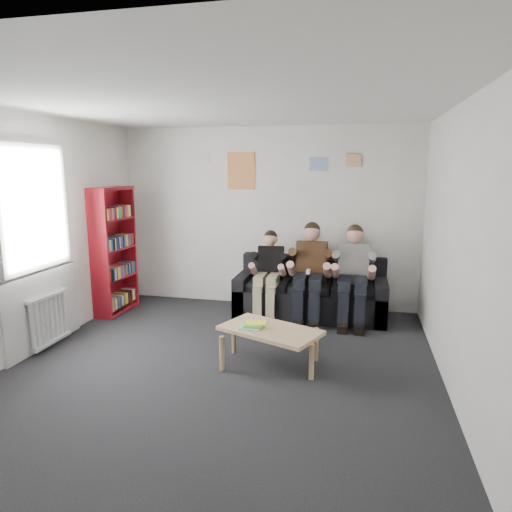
{
  "coord_description": "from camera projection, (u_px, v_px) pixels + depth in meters",
  "views": [
    {
      "loc": [
        1.36,
        -4.25,
        2.1
      ],
      "look_at": [
        0.1,
        1.3,
        0.99
      ],
      "focal_mm": 32.0,
      "sensor_mm": 36.0,
      "label": 1
    }
  ],
  "objects": [
    {
      "name": "poster_sign",
      "position": [
        203.0,
        157.0,
        6.94
      ],
      "size": [
        0.2,
        0.01,
        0.14
      ],
      "primitive_type": "cube",
      "color": "silver",
      "rests_on": "room_shell"
    },
    {
      "name": "game_cases",
      "position": [
        253.0,
        325.0,
        4.86
      ],
      "size": [
        0.26,
        0.22,
        0.05
      ],
      "rotation": [
        0.0,
        0.0,
        0.01
      ],
      "color": "silver",
      "rests_on": "coffee_table"
    },
    {
      "name": "person_right",
      "position": [
        353.0,
        276.0,
        6.18
      ],
      "size": [
        0.42,
        0.89,
        1.33
      ],
      "rotation": [
        0.0,
        0.0,
        -0.02
      ],
      "color": "white",
      "rests_on": "sofa"
    },
    {
      "name": "radiator",
      "position": [
        49.0,
        319.0,
        5.36
      ],
      "size": [
        0.1,
        0.64,
        0.6
      ],
      "color": "white",
      "rests_on": "ground"
    },
    {
      "name": "poster_pink",
      "position": [
        354.0,
        160.0,
        6.46
      ],
      "size": [
        0.22,
        0.01,
        0.18
      ],
      "primitive_type": "cube",
      "color": "#CA3F90",
      "rests_on": "room_shell"
    },
    {
      "name": "poster_blue",
      "position": [
        318.0,
        164.0,
        6.57
      ],
      "size": [
        0.25,
        0.01,
        0.2
      ],
      "primitive_type": "cube",
      "color": "#3B71CA",
      "rests_on": "room_shell"
    },
    {
      "name": "room_shell",
      "position": [
        217.0,
        244.0,
        4.51
      ],
      "size": [
        5.0,
        5.0,
        5.0
      ],
      "color": "black",
      "rests_on": "ground"
    },
    {
      "name": "person_middle",
      "position": [
        310.0,
        273.0,
        6.3
      ],
      "size": [
        0.43,
        0.91,
        1.35
      ],
      "rotation": [
        0.0,
        0.0,
        -0.0
      ],
      "color": "#54331C",
      "rests_on": "sofa"
    },
    {
      "name": "person_left",
      "position": [
        268.0,
        274.0,
        6.45
      ],
      "size": [
        0.36,
        0.77,
        1.22
      ],
      "rotation": [
        0.0,
        0.0,
        0.05
      ],
      "color": "black",
      "rests_on": "sofa"
    },
    {
      "name": "coffee_table",
      "position": [
        270.0,
        333.0,
        4.85
      ],
      "size": [
        1.04,
        0.57,
        0.42
      ],
      "rotation": [
        0.0,
        0.0,
        -0.4
      ],
      "color": "tan",
      "rests_on": "ground"
    },
    {
      "name": "bookshelf",
      "position": [
        115.0,
        250.0,
        6.62
      ],
      "size": [
        0.27,
        0.82,
        1.83
      ],
      "rotation": [
        0.0,
        0.0,
        -0.04
      ],
      "color": "maroon",
      "rests_on": "ground"
    },
    {
      "name": "poster_large",
      "position": [
        241.0,
        171.0,
        6.84
      ],
      "size": [
        0.42,
        0.01,
        0.55
      ],
      "primitive_type": "cube",
      "color": "#E0BC4F",
      "rests_on": "room_shell"
    },
    {
      "name": "window",
      "position": [
        38.0,
        262.0,
        5.25
      ],
      "size": [
        0.05,
        1.3,
        2.36
      ],
      "color": "white",
      "rests_on": "room_shell"
    },
    {
      "name": "sofa",
      "position": [
        311.0,
        295.0,
        6.56
      ],
      "size": [
        2.11,
        0.86,
        0.81
      ],
      "color": "black",
      "rests_on": "ground"
    }
  ]
}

